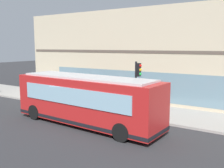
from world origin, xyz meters
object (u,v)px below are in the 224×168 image
Objects in this scene: city_bus_nearside at (86,100)px; pedestrian_near_hydrant at (101,92)px; pedestrian_by_light_pole at (133,96)px; traffic_light_near_corner at (137,78)px; pedestrian_walking_along_curb at (84,87)px; fire_hydrant at (134,99)px.

city_bus_nearside is 6.42× the size of pedestrian_near_hydrant.
city_bus_nearside reaches higher than pedestrian_by_light_pole.
pedestrian_by_light_pole is at bearing -9.13° from city_bus_nearside.
traffic_light_near_corner is 2.25× the size of pedestrian_by_light_pole.
pedestrian_walking_along_curb is at bearing 39.56° from city_bus_nearside.
city_bus_nearside is 6.56m from fire_hydrant.
fire_hydrant is at bearing 30.66° from traffic_light_near_corner.
fire_hydrant is 0.45× the size of pedestrian_by_light_pole.
traffic_light_near_corner is 7.89m from pedestrian_walking_along_curb.
pedestrian_by_light_pole reaches higher than pedestrian_near_hydrant.
traffic_light_near_corner is 2.16× the size of pedestrian_walking_along_curb.
city_bus_nearside is 13.73× the size of fire_hydrant.
city_bus_nearside is 2.73× the size of traffic_light_near_corner.
fire_hydrant is (3.30, 1.96, -2.23)m from traffic_light_near_corner.
pedestrian_walking_along_curb is (3.06, 7.09, -1.60)m from traffic_light_near_corner.
pedestrian_by_light_pole is at bearing -156.16° from fire_hydrant.
pedestrian_walking_along_curb is (-0.24, 5.14, 0.63)m from fire_hydrant.
pedestrian_near_hydrant is (1.99, 4.42, -1.69)m from traffic_light_near_corner.
pedestrian_by_light_pole is (-0.44, -3.24, 0.04)m from pedestrian_near_hydrant.
fire_hydrant is at bearing 23.84° from pedestrian_by_light_pole.
traffic_light_near_corner reaches higher than pedestrian_by_light_pole.
pedestrian_by_light_pole is (-1.51, -5.91, -0.04)m from pedestrian_walking_along_curb.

